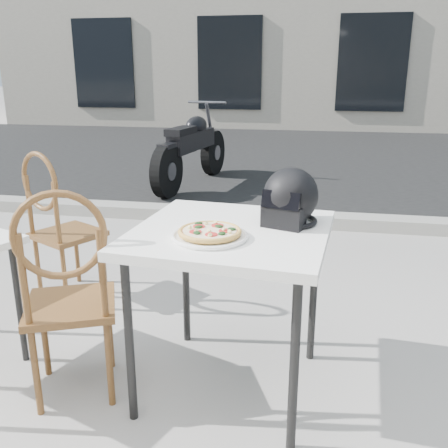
% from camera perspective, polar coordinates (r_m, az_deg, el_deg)
% --- Properties ---
extents(ground, '(80.00, 80.00, 0.00)m').
position_cam_1_polar(ground, '(2.32, -6.13, -21.75)').
color(ground, '#9D9A95').
rests_on(ground, ground).
extents(street_asphalt, '(30.00, 8.00, 0.00)m').
position_cam_1_polar(street_asphalt, '(8.86, 7.00, 7.65)').
color(street_asphalt, black).
rests_on(street_asphalt, ground).
extents(curb, '(30.00, 0.25, 0.12)m').
position_cam_1_polar(curb, '(4.95, 3.79, 0.82)').
color(curb, gray).
rests_on(curb, ground).
extents(cafe_table_main, '(0.90, 0.90, 0.79)m').
position_cam_1_polar(cafe_table_main, '(2.20, 0.78, -2.33)').
color(cafe_table_main, white).
rests_on(cafe_table_main, ground).
extents(plate, '(0.36, 0.36, 0.02)m').
position_cam_1_polar(plate, '(2.05, -1.63, -1.40)').
color(plate, white).
rests_on(plate, cafe_table_main).
extents(pizza, '(0.31, 0.31, 0.03)m').
position_cam_1_polar(pizza, '(2.05, -1.63, -0.85)').
color(pizza, gold).
rests_on(pizza, plate).
extents(helmet, '(0.31, 0.32, 0.25)m').
position_cam_1_polar(helmet, '(2.24, 7.54, 2.82)').
color(helmet, black).
rests_on(helmet, cafe_table_main).
extents(cafe_chair_main, '(0.51, 0.51, 1.01)m').
position_cam_1_polar(cafe_chair_main, '(2.27, -17.49, -6.78)').
color(cafe_chair_main, brown).
rests_on(cafe_chair_main, ground).
extents(cafe_chair_side, '(0.51, 0.51, 0.99)m').
position_cam_1_polar(cafe_chair_side, '(3.35, -18.57, 0.62)').
color(cafe_chair_side, brown).
rests_on(cafe_chair_side, ground).
extents(motorcycle, '(0.60, 2.10, 1.05)m').
position_cam_1_polar(motorcycle, '(6.56, -3.66, 8.47)').
color(motorcycle, black).
rests_on(motorcycle, street_asphalt).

